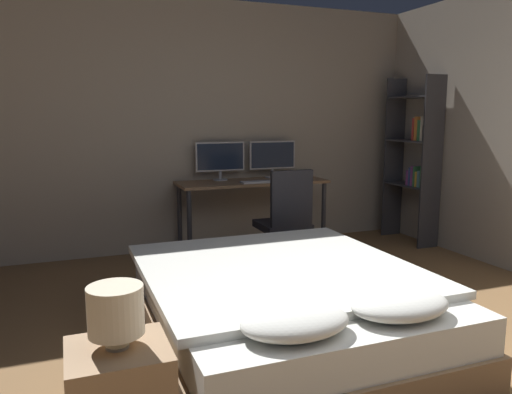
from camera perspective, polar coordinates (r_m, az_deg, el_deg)
wall_back at (r=5.66m, az=-2.83°, el=8.04°), size 12.00×0.06×2.70m
bed at (r=3.33m, az=3.33°, el=-12.37°), size 1.73×2.08×0.57m
bedside_lamp at (r=2.26m, az=-15.74°, el=-12.38°), size 0.24×0.24×0.28m
desk at (r=5.43m, az=-0.41°, el=0.83°), size 1.62×0.55×0.77m
monitor_left at (r=5.46m, az=-4.12°, el=4.45°), size 0.55×0.16×0.42m
monitor_right at (r=5.67m, az=1.89°, el=4.65°), size 0.55×0.16×0.42m
keyboard at (r=5.26m, az=0.24°, el=1.74°), size 0.37×0.13×0.02m
computer_mouse at (r=5.36m, az=2.97°, el=1.97°), size 0.07×0.05×0.04m
office_chair at (r=4.84m, az=3.32°, el=-3.76°), size 0.52×0.52×0.97m
bookshelf at (r=6.02m, az=17.83°, el=4.66°), size 0.27×0.70×1.91m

